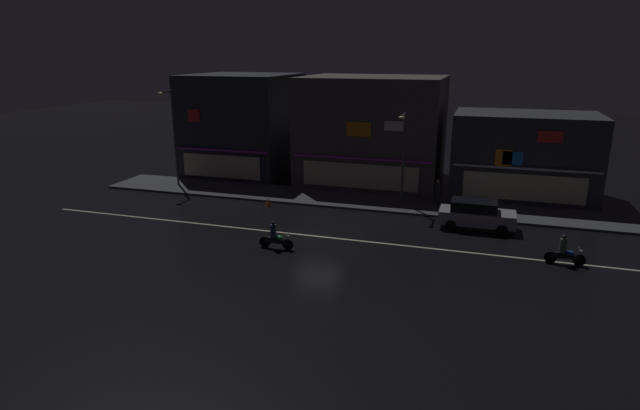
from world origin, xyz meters
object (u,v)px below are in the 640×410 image
at_px(streetlamp_west, 173,130).
at_px(streetlamp_mid, 403,150).
at_px(pedestrian_on_sidewalk, 437,193).
at_px(parked_car_near_kerb, 476,214).
at_px(motorcycle_following, 564,252).
at_px(traffic_cone, 268,202).
at_px(motorcycle_lead, 275,237).

bearing_deg(streetlamp_west, streetlamp_mid, -0.52).
height_order(streetlamp_mid, pedestrian_on_sidewalk, streetlamp_mid).
distance_m(pedestrian_on_sidewalk, parked_car_near_kerb, 4.65).
relative_size(parked_car_near_kerb, motorcycle_following, 2.26).
relative_size(streetlamp_mid, pedestrian_on_sidewalk, 3.52).
height_order(motorcycle_following, traffic_cone, motorcycle_following).
bearing_deg(traffic_cone, pedestrian_on_sidewalk, 16.59).
distance_m(pedestrian_on_sidewalk, traffic_cone, 11.31).
xyz_separation_m(motorcycle_lead, traffic_cone, (-3.49, 7.26, -0.36)).
relative_size(pedestrian_on_sidewalk, motorcycle_following, 0.91).
bearing_deg(motorcycle_lead, parked_car_near_kerb, -149.51).
bearing_deg(pedestrian_on_sidewalk, motorcycle_following, 145.19).
distance_m(streetlamp_west, motorcycle_following, 27.88).
bearing_deg(motorcycle_lead, streetlamp_mid, -120.17).
relative_size(pedestrian_on_sidewalk, motorcycle_lead, 0.91).
height_order(parked_car_near_kerb, motorcycle_lead, parked_car_near_kerb).
bearing_deg(traffic_cone, streetlamp_west, 162.46).
bearing_deg(streetlamp_mid, parked_car_near_kerb, -33.46).
distance_m(streetlamp_mid, motorcycle_following, 12.36).
bearing_deg(parked_car_near_kerb, pedestrian_on_sidewalk, 124.14).
height_order(pedestrian_on_sidewalk, motorcycle_lead, pedestrian_on_sidewalk).
relative_size(streetlamp_mid, parked_car_near_kerb, 1.42).
distance_m(parked_car_near_kerb, traffic_cone, 13.45).
xyz_separation_m(pedestrian_on_sidewalk, parked_car_near_kerb, (2.61, -3.85, -0.07)).
relative_size(streetlamp_mid, motorcycle_lead, 3.21).
height_order(streetlamp_mid, traffic_cone, streetlamp_mid).
xyz_separation_m(streetlamp_west, motorcycle_lead, (12.30, -10.04, -3.73)).
relative_size(streetlamp_west, traffic_cone, 13.03).
bearing_deg(pedestrian_on_sidewalk, parked_car_near_kerb, 139.41).
distance_m(parked_car_near_kerb, motorcycle_following, 6.13).
height_order(streetlamp_west, pedestrian_on_sidewalk, streetlamp_west).
relative_size(streetlamp_west, motorcycle_lead, 3.77).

